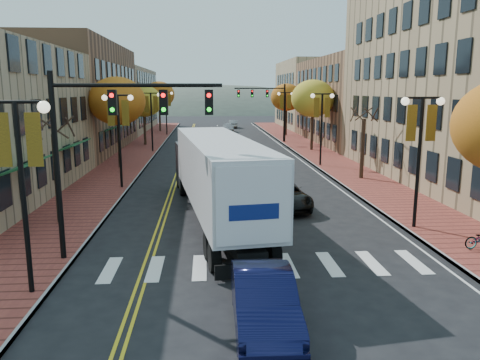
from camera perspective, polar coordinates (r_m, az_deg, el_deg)
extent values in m
plane|color=black|center=(15.60, 3.67, -13.09)|extent=(200.00, 200.00, 0.00)
cube|color=brown|center=(47.54, -12.59, 3.12)|extent=(4.00, 85.00, 0.15)
cube|color=brown|center=(48.29, 9.08, 3.37)|extent=(4.00, 85.00, 0.15)
cube|color=brown|center=(52.31, -21.09, 9.32)|extent=(12.00, 24.00, 11.00)
cube|color=#9E8966|center=(76.61, -15.64, 9.38)|extent=(12.00, 26.00, 9.50)
cube|color=brown|center=(59.74, 16.15, 9.25)|extent=(15.00, 24.00, 10.00)
cube|color=#9E8966|center=(80.75, 10.74, 10.18)|extent=(15.00, 20.00, 11.00)
cylinder|color=#382619|center=(23.55, -21.37, 0.18)|extent=(0.28, 0.28, 4.20)
cylinder|color=#382619|center=(38.92, -14.54, 5.09)|extent=(0.28, 0.28, 4.90)
ellipsoid|color=orange|center=(38.75, -14.74, 9.30)|extent=(4.48, 4.48, 3.81)
cylinder|color=#382619|center=(54.70, -11.56, 6.63)|extent=(0.28, 0.28, 4.55)
ellipsoid|color=gold|center=(54.57, -11.66, 9.40)|extent=(4.16, 4.16, 3.54)
cylinder|color=#382619|center=(72.54, -9.76, 7.91)|extent=(0.28, 0.28, 5.04)
ellipsoid|color=orange|center=(72.45, -9.84, 10.23)|extent=(4.61, 4.61, 3.92)
cylinder|color=#382619|center=(34.18, 14.69, 3.72)|extent=(0.28, 0.28, 4.20)
cylinder|color=#382619|center=(49.49, 8.77, 6.50)|extent=(0.28, 0.28, 4.90)
ellipsoid|color=gold|center=(49.35, 8.87, 9.81)|extent=(4.48, 4.48, 3.81)
cylinder|color=#382619|center=(65.15, 5.64, 7.56)|extent=(0.28, 0.28, 4.76)
ellipsoid|color=orange|center=(65.05, 5.69, 10.00)|extent=(4.35, 4.35, 3.70)
cylinder|color=black|center=(15.51, -24.84, -2.54)|extent=(0.16, 0.16, 6.00)
cylinder|color=black|center=(15.15, -25.76, 8.57)|extent=(1.60, 0.10, 0.10)
sphere|color=#FFF2CC|center=(14.88, -22.82, 8.19)|extent=(0.36, 0.36, 0.36)
cube|color=#BB8718|center=(15.38, -26.98, 4.36)|extent=(0.45, 0.03, 1.60)
cube|color=#BB8718|center=(15.05, -23.82, 4.51)|extent=(0.45, 0.03, 1.60)
cylinder|color=black|center=(30.79, -14.45, 4.38)|extent=(0.16, 0.16, 6.00)
cylinder|color=black|center=(30.61, -14.72, 9.96)|extent=(1.60, 0.10, 0.10)
sphere|color=#FFF2CC|center=(30.76, -16.19, 9.61)|extent=(0.36, 0.36, 0.36)
sphere|color=#FFF2CC|center=(30.47, -13.21, 9.74)|extent=(0.36, 0.36, 0.36)
cube|color=#BB8718|center=(30.72, -15.45, 7.87)|extent=(0.45, 0.03, 1.60)
cube|color=#BB8718|center=(30.56, -13.78, 7.94)|extent=(0.45, 0.03, 1.60)
cylinder|color=black|center=(48.53, -10.71, 6.82)|extent=(0.16, 0.16, 6.00)
cylinder|color=black|center=(48.42, -10.84, 10.36)|extent=(1.60, 0.10, 0.10)
sphere|color=#FFF2CC|center=(48.52, -11.79, 10.15)|extent=(0.36, 0.36, 0.36)
sphere|color=#FFF2CC|center=(48.34, -9.88, 10.22)|extent=(0.36, 0.36, 0.36)
cube|color=#BB8718|center=(48.49, -11.33, 9.05)|extent=(0.45, 0.03, 1.60)
cube|color=#BB8718|center=(48.39, -10.26, 9.08)|extent=(0.45, 0.03, 1.60)
cylinder|color=black|center=(66.42, -8.97, 7.95)|extent=(0.16, 0.16, 6.00)
cylinder|color=black|center=(66.33, -9.04, 10.53)|extent=(1.60, 0.10, 0.10)
sphere|color=#FFF2CC|center=(66.41, -9.74, 10.38)|extent=(0.36, 0.36, 0.36)
sphere|color=#FFF2CC|center=(66.27, -8.34, 10.42)|extent=(0.36, 0.36, 0.36)
cube|color=#BB8718|center=(66.39, -9.41, 9.57)|extent=(0.45, 0.03, 1.60)
cube|color=#BB8718|center=(66.31, -8.62, 9.60)|extent=(0.45, 0.03, 1.60)
cylinder|color=black|center=(22.48, 20.91, 1.67)|extent=(0.16, 0.16, 6.00)
cylinder|color=black|center=(22.24, 21.44, 9.32)|extent=(1.60, 0.10, 0.10)
sphere|color=#FFF2CC|center=(21.91, 19.50, 9.04)|extent=(0.36, 0.36, 0.36)
sphere|color=#FFF2CC|center=(22.59, 23.27, 8.82)|extent=(0.36, 0.36, 0.36)
cube|color=#BB8718|center=(22.09, 20.18, 6.54)|extent=(0.45, 0.03, 1.60)
cube|color=#BB8718|center=(22.48, 22.29, 6.46)|extent=(0.45, 0.03, 1.60)
cylinder|color=black|center=(39.41, 9.88, 5.93)|extent=(0.16, 0.16, 6.00)
cylinder|color=black|center=(39.27, 10.02, 10.29)|extent=(1.60, 0.10, 0.10)
sphere|color=#FFF2CC|center=(39.09, 8.86, 10.11)|extent=(0.36, 0.36, 0.36)
sphere|color=#FFF2CC|center=(39.47, 11.16, 10.04)|extent=(0.36, 0.36, 0.36)
cube|color=#BB8718|center=(39.19, 9.32, 8.71)|extent=(0.45, 0.03, 1.60)
cube|color=#BB8718|center=(39.41, 10.61, 8.68)|extent=(0.45, 0.03, 1.60)
cylinder|color=black|center=(57.00, 5.51, 7.55)|extent=(0.16, 0.16, 6.00)
cylinder|color=black|center=(56.90, 5.57, 10.57)|extent=(1.60, 0.10, 0.10)
sphere|color=#FFF2CC|center=(56.78, 4.76, 10.43)|extent=(0.36, 0.36, 0.36)
sphere|color=#FFF2CC|center=(57.04, 6.37, 10.40)|extent=(0.36, 0.36, 0.36)
cube|color=#BB8718|center=(56.85, 5.10, 9.47)|extent=(0.45, 0.03, 1.60)
cube|color=#BB8718|center=(57.00, 6.00, 9.45)|extent=(0.45, 0.03, 1.60)
cylinder|color=black|center=(18.16, -21.40, 1.18)|extent=(0.20, 0.20, 7.00)
cylinder|color=black|center=(17.27, -12.38, 11.21)|extent=(6.00, 0.14, 0.14)
cube|color=black|center=(17.43, -15.27, 9.11)|extent=(0.30, 0.25, 0.90)
sphere|color=#FF0C0C|center=(17.29, -15.40, 9.92)|extent=(0.16, 0.16, 0.16)
cube|color=black|center=(17.18, -9.29, 9.32)|extent=(0.30, 0.25, 0.90)
sphere|color=#FF0C0C|center=(17.03, -9.36, 10.15)|extent=(0.16, 0.16, 0.16)
cube|color=black|center=(17.11, -3.80, 9.43)|extent=(0.30, 0.25, 0.90)
sphere|color=#FF0C0C|center=(16.97, -3.81, 10.27)|extent=(0.16, 0.16, 0.16)
cylinder|color=black|center=(56.96, 5.42, 8.05)|extent=(0.20, 0.20, 7.00)
cylinder|color=black|center=(56.47, 2.42, 11.11)|extent=(6.00, 0.14, 0.14)
cube|color=black|center=(56.58, 3.33, 10.50)|extent=(0.30, 0.25, 0.90)
sphere|color=#FF0C0C|center=(56.44, 3.35, 10.75)|extent=(0.16, 0.16, 0.16)
cube|color=black|center=(56.37, 1.49, 10.51)|extent=(0.30, 0.25, 0.90)
sphere|color=#FF0C0C|center=(56.23, 1.50, 10.76)|extent=(0.16, 0.16, 0.16)
cube|color=black|center=(56.24, -0.18, 10.51)|extent=(0.30, 0.25, 0.90)
sphere|color=#FF0C0C|center=(56.10, -0.17, 10.77)|extent=(0.16, 0.16, 0.16)
cube|color=black|center=(21.90, -2.50, -3.51)|extent=(2.85, 13.49, 0.36)
cube|color=silver|center=(21.52, -2.54, 1.17)|extent=(4.49, 13.71, 2.90)
cube|color=black|center=(29.78, -5.13, 1.96)|extent=(2.99, 3.43, 2.59)
cylinder|color=black|center=(16.76, -3.14, -9.42)|extent=(0.50, 1.08, 1.04)
cylinder|color=black|center=(17.20, 4.13, -8.88)|extent=(0.50, 1.08, 1.04)
cylinder|color=black|center=(17.92, -3.76, -8.05)|extent=(0.50, 1.08, 1.04)
cylinder|color=black|center=(18.33, 3.05, -7.60)|extent=(0.50, 1.08, 1.04)
cylinder|color=black|center=(28.67, -6.96, -0.85)|extent=(0.50, 1.08, 1.04)
cylinder|color=black|center=(28.93, -2.66, -0.67)|extent=(0.50, 1.08, 1.04)
cylinder|color=black|center=(30.90, -7.33, 0.00)|extent=(0.50, 1.08, 1.04)
cylinder|color=black|center=(31.14, -3.34, 0.16)|extent=(0.50, 1.08, 1.04)
imported|color=black|center=(13.01, 2.95, -14.46)|extent=(1.69, 4.68, 1.53)
imported|color=black|center=(25.53, 5.14, -1.81)|extent=(2.86, 5.40, 1.45)
imported|color=white|center=(61.56, -5.23, 5.70)|extent=(2.01, 4.44, 1.48)
imported|color=#94949B|center=(70.63, -1.49, 6.34)|extent=(2.05, 4.62, 1.32)
imported|color=#95969C|center=(79.32, -0.90, 6.84)|extent=(1.43, 3.92, 1.28)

